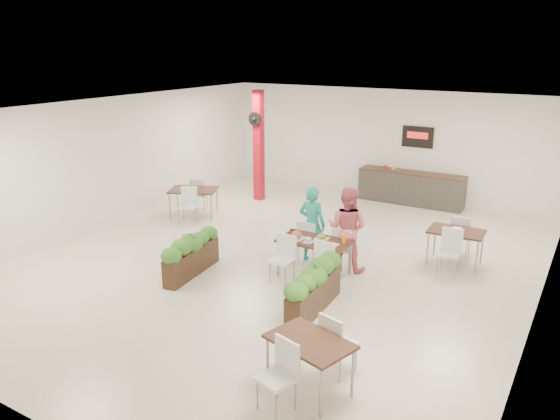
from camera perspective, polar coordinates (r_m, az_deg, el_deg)
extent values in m
plane|color=beige|center=(11.72, -0.01, -5.30)|extent=(12.00, 12.00, 0.00)
cube|color=white|center=(16.53, 10.84, 6.79)|extent=(10.00, 0.10, 3.20)
cube|color=white|center=(7.09, -26.18, -8.60)|extent=(10.00, 0.10, 3.20)
cube|color=white|center=(14.37, -17.42, 4.80)|extent=(0.10, 12.00, 3.20)
cube|color=white|center=(9.74, 26.10, -1.80)|extent=(0.10, 12.00, 3.20)
cube|color=white|center=(10.92, -0.02, 10.43)|extent=(10.00, 12.00, 0.04)
cube|color=#AD0B1E|center=(15.92, -2.24, 6.69)|extent=(0.25, 0.25, 3.20)
cylinder|color=black|center=(15.65, -2.64, 9.47)|extent=(0.40, 0.06, 0.40)
sphere|color=black|center=(15.61, -2.72, 9.45)|extent=(0.12, 0.12, 0.12)
cube|color=#2C2927|center=(16.14, 13.50, 2.19)|extent=(3.00, 0.60, 0.90)
cube|color=black|center=(16.03, 13.61, 3.81)|extent=(3.00, 0.62, 0.04)
cube|color=black|center=(16.13, 14.19, 7.41)|extent=(0.90, 0.04, 0.60)
cube|color=red|center=(16.10, 14.17, 7.57)|extent=(0.60, 0.02, 0.18)
imported|color=#A6251B|center=(16.25, 10.95, 4.58)|extent=(0.09, 0.09, 0.19)
imported|color=gold|center=(16.17, 11.78, 4.43)|extent=(0.13, 0.13, 0.17)
cube|color=black|center=(10.76, 3.63, -3.25)|extent=(1.42, 0.84, 0.04)
cylinder|color=gray|center=(10.89, -0.23, -5.08)|extent=(0.04, 0.04, 0.71)
cylinder|color=gray|center=(10.37, 5.98, -6.35)|extent=(0.04, 0.04, 0.71)
cylinder|color=gray|center=(11.45, 1.44, -3.96)|extent=(0.04, 0.04, 0.71)
cylinder|color=gray|center=(10.95, 7.40, -5.09)|extent=(0.04, 0.04, 0.71)
cube|color=white|center=(11.53, 3.11, -3.32)|extent=(0.43, 0.43, 0.05)
cube|color=white|center=(11.28, 2.70, -2.42)|extent=(0.42, 0.05, 0.45)
cylinder|color=gray|center=(11.69, 4.21, -4.28)|extent=(0.02, 0.02, 0.43)
cylinder|color=gray|center=(11.83, 2.71, -3.99)|extent=(0.02, 0.02, 0.43)
cylinder|color=gray|center=(11.40, 3.48, -4.83)|extent=(0.02, 0.02, 0.43)
cylinder|color=gray|center=(11.54, 1.96, -4.53)|extent=(0.02, 0.02, 0.43)
cube|color=white|center=(11.23, 6.78, -3.99)|extent=(0.43, 0.43, 0.05)
cube|color=white|center=(10.97, 6.45, -3.09)|extent=(0.42, 0.05, 0.45)
cylinder|color=gray|center=(11.40, 7.86, -4.96)|extent=(0.02, 0.02, 0.43)
cylinder|color=gray|center=(11.52, 6.29, -4.67)|extent=(0.02, 0.02, 0.43)
cylinder|color=gray|center=(11.11, 7.21, -5.55)|extent=(0.02, 0.02, 0.43)
cylinder|color=gray|center=(11.23, 5.60, -5.24)|extent=(0.02, 0.02, 0.43)
cube|color=white|center=(10.54, 0.22, -5.30)|extent=(0.43, 0.43, 0.05)
cube|color=white|center=(10.60, 0.72, -3.71)|extent=(0.42, 0.05, 0.45)
cylinder|color=gray|center=(10.57, -1.05, -6.62)|extent=(0.02, 0.02, 0.43)
cylinder|color=gray|center=(10.42, 0.58, -6.98)|extent=(0.02, 0.02, 0.43)
cylinder|color=gray|center=(10.84, -0.14, -5.99)|extent=(0.02, 0.02, 0.43)
cylinder|color=gray|center=(10.69, 1.46, -6.33)|extent=(0.02, 0.02, 0.43)
cube|color=white|center=(10.20, 4.17, -6.12)|extent=(0.43, 0.43, 0.05)
cube|color=white|center=(10.27, 4.65, -4.47)|extent=(0.42, 0.05, 0.45)
cylinder|color=gray|center=(10.23, 2.87, -7.49)|extent=(0.02, 0.02, 0.43)
cylinder|color=gray|center=(10.09, 4.61, -7.86)|extent=(0.02, 0.02, 0.43)
cylinder|color=gray|center=(10.51, 3.70, -6.81)|extent=(0.02, 0.02, 0.43)
cylinder|color=gray|center=(10.38, 5.40, -7.16)|extent=(0.02, 0.02, 0.43)
cube|color=white|center=(10.82, 1.73, -2.96)|extent=(0.31, 0.31, 0.01)
ellipsoid|color=#9C4427|center=(10.79, 1.74, -2.60)|extent=(0.22, 0.22, 0.13)
cube|color=white|center=(10.82, 4.39, -3.01)|extent=(0.27, 0.27, 0.01)
ellipsoid|color=orange|center=(10.80, 4.40, -2.70)|extent=(0.18, 0.18, 0.11)
cube|color=white|center=(10.50, 5.32, -3.67)|extent=(0.27, 0.27, 0.01)
ellipsoid|color=#511C10|center=(10.48, 5.33, -3.38)|extent=(0.16, 0.16, 0.10)
cube|color=white|center=(10.62, 2.97, -3.36)|extent=(0.19, 0.19, 0.01)
ellipsoid|color=white|center=(10.61, 2.98, -3.14)|extent=(0.12, 0.12, 0.07)
cylinder|color=gold|center=(10.65, 6.66, -3.01)|extent=(0.07, 0.07, 0.15)
imported|color=#4F3622|center=(11.06, 1.29, -2.28)|extent=(0.12, 0.12, 0.10)
imported|color=teal|center=(11.45, 3.37, -1.51)|extent=(0.61, 0.41, 1.64)
imported|color=#DE6275|center=(11.11, 7.03, -1.93)|extent=(0.87, 0.68, 1.74)
cube|color=black|center=(11.10, -9.18, -5.31)|extent=(0.48, 1.68, 0.55)
ellipsoid|color=#1D5217|center=(10.44, -11.30, -4.56)|extent=(0.40, 0.40, 0.32)
ellipsoid|color=#1D5217|center=(10.70, -10.27, -3.96)|extent=(0.40, 0.40, 0.32)
ellipsoid|color=#1D5217|center=(10.96, -9.28, -3.39)|extent=(0.40, 0.40, 0.32)
ellipsoid|color=#1D5217|center=(11.23, -8.34, -2.84)|extent=(0.40, 0.40, 0.32)
ellipsoid|color=#1D5217|center=(11.50, -7.45, -2.32)|extent=(0.40, 0.40, 0.32)
imported|color=#1D5217|center=(10.94, -9.30, -3.09)|extent=(0.32, 0.28, 0.36)
cube|color=black|center=(9.51, 3.56, -8.98)|extent=(0.40, 1.75, 0.58)
ellipsoid|color=#1D5217|center=(8.74, 1.68, -8.42)|extent=(0.40, 0.40, 0.32)
ellipsoid|color=#1D5217|center=(9.04, 2.68, -7.55)|extent=(0.40, 0.40, 0.32)
ellipsoid|color=#1D5217|center=(9.34, 3.61, -6.73)|extent=(0.40, 0.40, 0.32)
ellipsoid|color=#1D5217|center=(9.64, 4.48, -5.96)|extent=(0.40, 0.40, 0.32)
ellipsoid|color=#1D5217|center=(9.95, 5.30, -5.23)|extent=(0.40, 0.40, 0.32)
imported|color=#1D5217|center=(9.31, 3.62, -6.34)|extent=(0.21, 0.21, 0.38)
cube|color=black|center=(14.65, -9.06, 2.09)|extent=(1.45, 1.26, 0.04)
cylinder|color=gray|center=(14.58, -11.44, 0.36)|extent=(0.04, 0.04, 0.71)
cylinder|color=gray|center=(14.29, -7.21, 0.23)|extent=(0.04, 0.04, 0.71)
cylinder|color=gray|center=(15.22, -10.67, 1.11)|extent=(0.04, 0.04, 0.71)
cylinder|color=gray|center=(14.94, -6.61, 1.00)|extent=(0.04, 0.04, 0.71)
cube|color=white|center=(15.28, -8.44, 1.65)|extent=(0.56, 0.56, 0.05)
cube|color=white|center=(15.04, -8.66, 2.38)|extent=(0.40, 0.21, 0.45)
cylinder|color=gray|center=(15.46, -7.64, 0.97)|extent=(0.02, 0.02, 0.43)
cylinder|color=gray|center=(15.55, -8.85, 1.00)|extent=(0.02, 0.02, 0.43)
cylinder|color=gray|center=(15.15, -7.93, 0.61)|extent=(0.02, 0.02, 0.43)
cylinder|color=gray|center=(15.23, -9.18, 0.65)|extent=(0.02, 0.02, 0.43)
cube|color=white|center=(14.17, -9.63, 0.37)|extent=(0.56, 0.56, 0.05)
cube|color=white|center=(14.28, -9.47, 1.55)|extent=(0.40, 0.21, 0.45)
cylinder|color=gray|center=(14.13, -10.43, -0.72)|extent=(0.02, 0.02, 0.43)
cylinder|color=gray|center=(14.04, -9.10, -0.77)|extent=(0.02, 0.02, 0.43)
cylinder|color=gray|center=(14.44, -10.05, -0.31)|extent=(0.02, 0.02, 0.43)
cylinder|color=gray|center=(14.35, -8.75, -0.35)|extent=(0.02, 0.02, 0.43)
imported|color=white|center=(14.64, -9.07, 2.27)|extent=(0.22, 0.22, 0.05)
cube|color=black|center=(11.85, 17.96, -2.15)|extent=(1.13, 0.78, 0.04)
cylinder|color=gray|center=(11.78, 15.16, -3.96)|extent=(0.04, 0.04, 0.71)
cylinder|color=gray|center=(11.62, 19.87, -4.70)|extent=(0.04, 0.04, 0.71)
cylinder|color=gray|center=(12.34, 15.85, -3.04)|extent=(0.04, 0.04, 0.71)
cylinder|color=gray|center=(12.19, 20.35, -3.73)|extent=(0.04, 0.04, 0.71)
cube|color=white|center=(12.50, 18.39, -2.56)|extent=(0.44, 0.44, 0.05)
cube|color=white|center=(12.24, 18.33, -1.72)|extent=(0.42, 0.06, 0.45)
cylinder|color=gray|center=(12.71, 19.19, -3.44)|extent=(0.02, 0.02, 0.43)
cylinder|color=gray|center=(12.76, 17.69, -3.21)|extent=(0.02, 0.02, 0.43)
cylinder|color=gray|center=(12.39, 18.91, -3.93)|extent=(0.02, 0.02, 0.43)
cylinder|color=gray|center=(12.45, 17.37, -3.70)|extent=(0.02, 0.02, 0.43)
cube|color=white|center=(11.39, 17.24, -4.37)|extent=(0.44, 0.44, 0.05)
cube|color=white|center=(11.48, 17.54, -2.89)|extent=(0.42, 0.06, 0.45)
cylinder|color=gray|center=(11.34, 16.11, -5.62)|extent=(0.02, 0.02, 0.43)
cylinder|color=gray|center=(11.29, 17.80, -5.89)|extent=(0.02, 0.02, 0.43)
cylinder|color=gray|center=(11.65, 16.49, -5.04)|extent=(0.02, 0.02, 0.43)
cylinder|color=gray|center=(11.60, 18.13, -5.30)|extent=(0.02, 0.02, 0.43)
imported|color=white|center=(11.83, 17.98, -1.94)|extent=(0.22, 0.22, 0.05)
cube|color=black|center=(7.32, 3.13, -13.57)|extent=(1.25, 1.00, 0.04)
cylinder|color=gray|center=(7.64, -1.31, -15.45)|extent=(0.04, 0.04, 0.71)
cylinder|color=gray|center=(7.06, 4.30, -18.51)|extent=(0.04, 0.04, 0.71)
cylinder|color=gray|center=(8.00, 2.04, -13.83)|extent=(0.04, 0.04, 0.71)
cylinder|color=gray|center=(7.45, 7.62, -16.52)|extent=(0.04, 0.04, 0.71)
cube|color=white|center=(7.85, 6.21, -13.73)|extent=(0.52, 0.52, 0.05)
cube|color=white|center=(7.60, 5.31, -12.64)|extent=(0.42, 0.15, 0.45)
cylinder|color=gray|center=(8.00, 7.93, -15.16)|extent=(0.02, 0.02, 0.43)
cylinder|color=gray|center=(8.18, 6.02, -14.29)|extent=(0.02, 0.02, 0.43)
cylinder|color=gray|center=(7.78, 6.29, -16.13)|extent=(0.02, 0.02, 0.43)
cylinder|color=gray|center=(7.96, 4.37, -15.20)|extent=(0.02, 0.02, 0.43)
cube|color=white|center=(7.12, -0.40, -17.22)|extent=(0.52, 0.52, 0.05)
cube|color=white|center=(7.09, 0.76, -14.95)|extent=(0.42, 0.15, 0.45)
cylinder|color=gray|center=(7.26, -2.39, -18.71)|extent=(0.02, 0.02, 0.43)
cylinder|color=gray|center=(7.06, -0.47, -19.89)|extent=(0.02, 0.02, 0.43)
cylinder|color=gray|center=(7.45, -0.32, -17.67)|extent=(0.02, 0.02, 0.43)
cylinder|color=gray|center=(7.25, 1.61, -18.78)|extent=(0.02, 0.02, 0.43)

